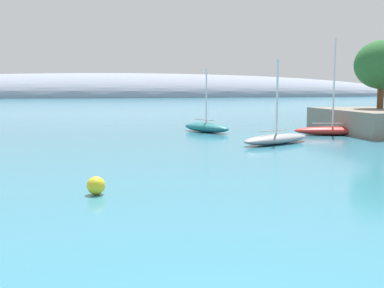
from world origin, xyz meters
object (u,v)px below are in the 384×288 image
(tree_clump_shore, at_px, (382,65))
(sailboat_grey_mid_mooring, at_px, (276,138))
(mooring_buoy_yellow, at_px, (96,186))
(sailboat_teal_near_shore, at_px, (206,127))
(sailboat_red_outer_mooring, at_px, (332,130))

(tree_clump_shore, height_order, sailboat_grey_mid_mooring, tree_clump_shore)
(tree_clump_shore, xyz_separation_m, sailboat_grey_mid_mooring, (-16.85, -9.87, -7.32))
(mooring_buoy_yellow, bearing_deg, sailboat_grey_mid_mooring, 47.75)
(sailboat_teal_near_shore, bearing_deg, sailboat_grey_mid_mooring, -13.15)
(tree_clump_shore, distance_m, sailboat_grey_mid_mooring, 20.85)
(sailboat_red_outer_mooring, bearing_deg, sailboat_teal_near_shore, 169.87)
(sailboat_teal_near_shore, distance_m, sailboat_grey_mid_mooring, 13.02)
(tree_clump_shore, distance_m, sailboat_red_outer_mooring, 11.25)
(tree_clump_shore, xyz_separation_m, mooring_buoy_yellow, (-33.18, -27.85, -7.38))
(sailboat_teal_near_shore, bearing_deg, tree_clump_shore, 52.81)
(sailboat_teal_near_shore, xyz_separation_m, sailboat_grey_mid_mooring, (3.79, -12.45, -0.07))
(sailboat_grey_mid_mooring, bearing_deg, sailboat_teal_near_shore, 78.63)
(sailboat_grey_mid_mooring, relative_size, mooring_buoy_yellow, 9.33)
(sailboat_teal_near_shore, height_order, mooring_buoy_yellow, sailboat_teal_near_shore)
(sailboat_grey_mid_mooring, bearing_deg, tree_clump_shore, 2.08)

